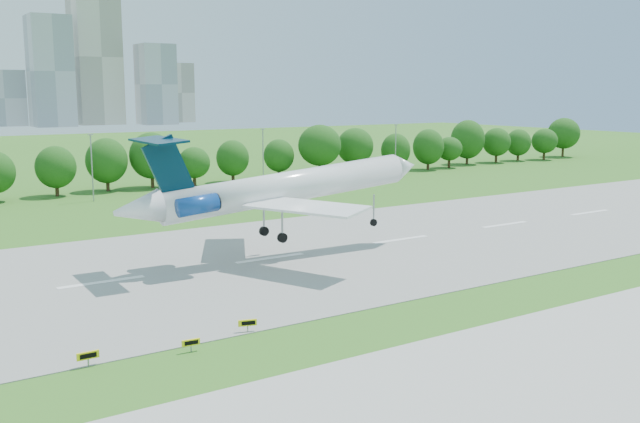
{
  "coord_description": "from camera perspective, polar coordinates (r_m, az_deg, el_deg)",
  "views": [
    {
      "loc": [
        -19.97,
        -47.69,
        19.65
      ],
      "look_at": [
        22.57,
        18.0,
        6.48
      ],
      "focal_mm": 40.0,
      "sensor_mm": 36.0,
      "label": 1
    }
  ],
  "objects": [
    {
      "name": "airliner",
      "position": [
        84.02,
        -3.76,
        1.86
      ],
      "size": [
        40.41,
        29.39,
        12.85
      ],
      "rotation": [
        0.0,
        -0.08,
        -0.02
      ],
      "color": "white",
      "rests_on": "ground"
    },
    {
      "name": "taxi_sign_left",
      "position": [
        56.16,
        -10.29,
        -10.29
      ],
      "size": [
        1.43,
        0.3,
        1.0
      ],
      "rotation": [
        0.0,
        0.0,
        -0.09
      ],
      "color": "gray",
      "rests_on": "ground"
    },
    {
      "name": "ground",
      "position": [
        55.31,
        -9.73,
        -11.4
      ],
      "size": [
        600.0,
        600.0,
        0.0
      ],
      "primitive_type": "plane",
      "color": "#30671B",
      "rests_on": "ground"
    },
    {
      "name": "taxi_sign_centre",
      "position": [
        55.09,
        -18.07,
        -10.91
      ],
      "size": [
        1.6,
        0.22,
        1.13
      ],
      "rotation": [
        0.0,
        0.0,
        0.01
      ],
      "color": "gray",
      "rests_on": "ground"
    },
    {
      "name": "skyline",
      "position": [
        454.59,
        -17.9,
        10.46
      ],
      "size": [
        127.0,
        52.0,
        80.0
      ],
      "color": "#B2B2B7",
      "rests_on": "ground"
    },
    {
      "name": "taxi_sign_right",
      "position": [
        59.81,
        -5.82,
        -8.87
      ],
      "size": [
        1.52,
        0.61,
        1.08
      ],
      "rotation": [
        0.0,
        0.0,
        -0.29
      ],
      "color": "gray",
      "rests_on": "ground"
    },
    {
      "name": "runway",
      "position": [
        77.89,
        -17.06,
        -5.46
      ],
      "size": [
        400.0,
        45.0,
        0.08
      ],
      "primitive_type": "cube",
      "color": "gray",
      "rests_on": "ground"
    }
  ]
}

